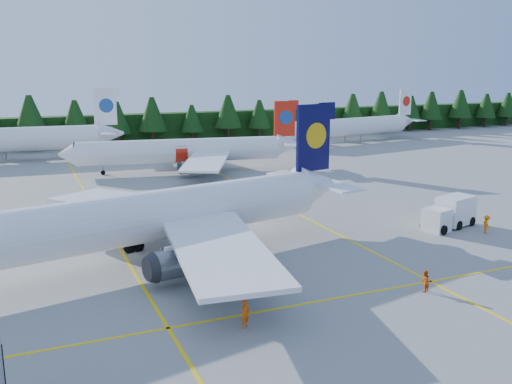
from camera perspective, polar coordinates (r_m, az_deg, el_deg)
name	(u,v)px	position (r m, az deg, el deg)	size (l,w,h in m)	color
ground	(320,267)	(46.32, 6.46, -7.44)	(320.00, 320.00, 0.00)	gray
taxi_stripe_a	(105,223)	(60.42, -14.90, -3.03)	(0.25, 120.00, 0.01)	yellow
taxi_stripe_b	(281,205)	(65.99, 2.52, -1.32)	(0.25, 120.00, 0.01)	yellow
taxi_stripe_cross	(362,294)	(41.56, 10.56, -9.96)	(80.00, 0.25, 0.01)	yellow
treeline_hedge	(128,129)	(122.44, -12.70, 6.20)	(220.00, 4.00, 6.00)	black
airliner_navy	(120,222)	(46.30, -13.47, -2.97)	(41.39, 33.71, 12.19)	white
airliner_red	(176,151)	(87.40, -7.96, 4.07)	(35.75, 29.21, 10.44)	white
airliner_far_right	(343,127)	(120.32, 8.66, 6.44)	(36.97, 9.46, 10.82)	white
airstairs	(192,225)	(55.41, -6.39, -3.28)	(4.28, 5.78, 3.43)	white
service_truck	(449,213)	(59.64, 18.73, -2.00)	(6.64, 3.93, 3.02)	silver
uld_pair	(203,233)	(51.59, -5.30, -4.13)	(4.60, 1.92, 1.51)	#2E3325
crew_a	(245,314)	(35.64, -1.08, -12.09)	(0.65, 0.43, 1.80)	#FF5305
crew_b	(425,281)	(42.70, 16.52, -8.53)	(0.76, 0.60, 1.57)	#D84504
crew_c	(487,224)	(59.06, 22.07, -3.01)	(0.73, 0.50, 1.78)	orange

